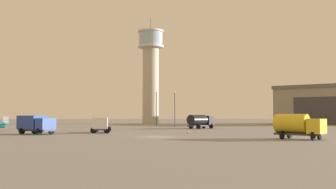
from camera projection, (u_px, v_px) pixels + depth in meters
ground_plane at (157, 137)px, 53.27m from camera, size 400.00×400.00×0.00m
control_tower at (151, 70)px, 127.68m from camera, size 8.30×8.30×33.89m
hangar at (329, 105)px, 118.65m from camera, size 33.41×32.24×11.54m
truck_fuel_tanker_yellow at (298, 125)px, 47.78m from camera, size 5.78×5.62×3.03m
truck_box_blue at (35, 124)px, 59.74m from camera, size 6.26×5.54×2.81m
truck_flatbed_white at (101, 125)px, 63.57m from camera, size 3.26×7.07×2.49m
truck_fuel_tanker_black at (200, 121)px, 82.75m from camera, size 6.23×6.02×2.89m
light_post_west at (157, 105)px, 105.04m from camera, size 0.44×0.44×8.94m
light_post_east at (175, 106)px, 94.21m from camera, size 0.44×0.44×8.45m
traffic_cone_near_left at (188, 132)px, 62.05m from camera, size 0.36×0.36×0.56m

